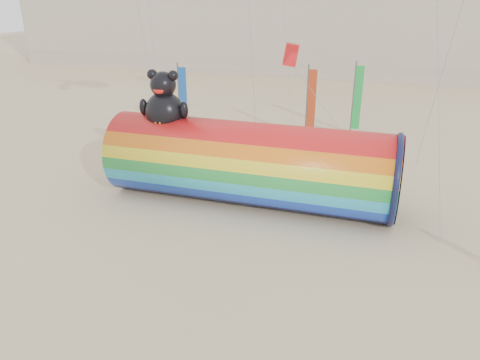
% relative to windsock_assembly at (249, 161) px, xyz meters
% --- Properties ---
extents(ground, '(160.00, 160.00, 0.00)m').
position_rel_windsock_assembly_xyz_m(ground, '(0.00, -4.52, -2.11)').
color(ground, '#CCB58C').
rests_on(ground, ground).
extents(windsock_assembly, '(13.81, 4.21, 6.37)m').
position_rel_windsock_assembly_xyz_m(windsock_assembly, '(0.00, 0.00, 0.00)').
color(windsock_assembly, red).
rests_on(windsock_assembly, ground).
extents(festival_banners, '(12.08, 4.47, 5.20)m').
position_rel_windsock_assembly_xyz_m(festival_banners, '(-0.83, 10.99, 0.53)').
color(festival_banners, '#59595E').
rests_on(festival_banners, ground).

